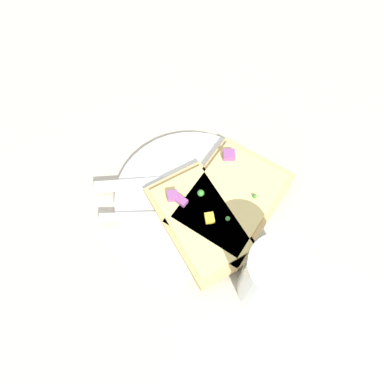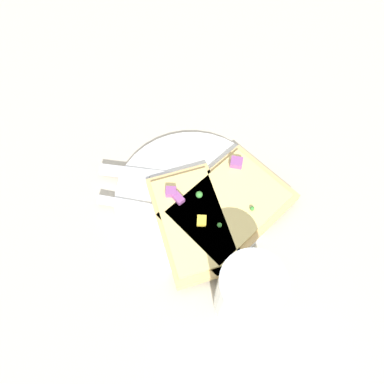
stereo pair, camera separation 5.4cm
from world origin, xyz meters
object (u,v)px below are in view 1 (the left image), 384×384
(drinking_glass, at_px, (272,278))
(knife, at_px, (152,184))
(pizza_slice_main, at_px, (231,198))
(plate, at_px, (192,197))
(pizza_slice_corner, at_px, (200,221))
(fork, at_px, (188,215))

(drinking_glass, bearing_deg, knife, 172.95)
(knife, height_order, pizza_slice_main, pizza_slice_main)
(plate, distance_m, drinking_glass, 0.17)
(knife, height_order, pizza_slice_corner, pizza_slice_corner)
(knife, distance_m, drinking_glass, 0.22)
(pizza_slice_corner, bearing_deg, drinking_glass, 14.05)
(knife, distance_m, pizza_slice_corner, 0.10)
(fork, relative_size, pizza_slice_main, 1.07)
(fork, distance_m, pizza_slice_main, 0.07)
(drinking_glass, bearing_deg, pizza_slice_corner, 170.77)
(plate, relative_size, drinking_glass, 2.05)
(plate, xyz_separation_m, drinking_glass, (0.16, -0.05, 0.05))
(pizza_slice_corner, bearing_deg, plate, 164.54)
(plate, relative_size, fork, 1.21)
(pizza_slice_corner, bearing_deg, pizza_slice_main, 98.04)
(knife, xyz_separation_m, pizza_slice_main, (0.11, 0.05, 0.01))
(knife, height_order, drinking_glass, drinking_glass)
(pizza_slice_main, distance_m, pizza_slice_corner, 0.06)
(plate, bearing_deg, pizza_slice_corner, -38.74)
(pizza_slice_main, bearing_deg, knife, 110.13)
(plate, bearing_deg, knife, -159.75)
(plate, height_order, drinking_glass, drinking_glass)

